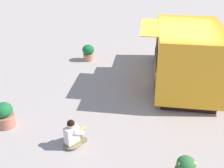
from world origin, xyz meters
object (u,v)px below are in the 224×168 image
at_px(planter_flowering_far, 88,52).
at_px(planter_flowering_side, 5,115).
at_px(food_truck, 186,55).
at_px(person_customer, 73,136).

xyz_separation_m(planter_flowering_far, planter_flowering_side, (-0.97, -5.24, -0.00)).
xyz_separation_m(food_truck, planter_flowering_side, (-5.13, -3.99, -0.71)).
bearing_deg(person_customer, planter_flowering_far, 102.38).
bearing_deg(planter_flowering_side, person_customer, -10.22).
height_order(food_truck, person_customer, food_truck).
bearing_deg(food_truck, planter_flowering_side, -142.11).
height_order(person_customer, planter_flowering_side, person_customer).
distance_m(person_customer, planter_flowering_far, 5.77).
relative_size(person_customer, planter_flowering_far, 1.12).
bearing_deg(person_customer, food_truck, 56.37).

